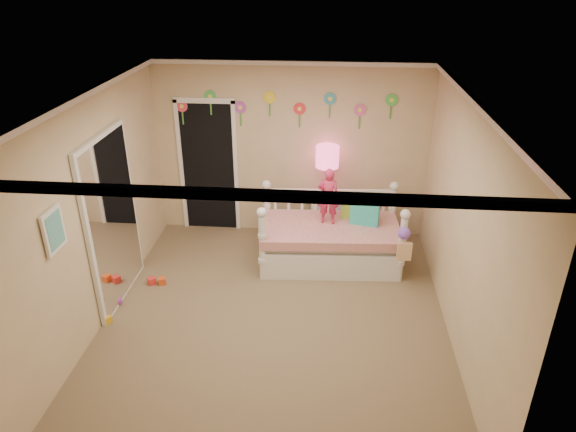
# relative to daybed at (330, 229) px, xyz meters

# --- Properties ---
(floor) EXTENTS (4.00, 4.50, 0.01)m
(floor) POSITION_rel_daybed_xyz_m (-0.62, -1.33, -0.52)
(floor) COLOR #7F684C
(floor) RESTS_ON ground
(ceiling) EXTENTS (4.00, 4.50, 0.01)m
(ceiling) POSITION_rel_daybed_xyz_m (-0.62, -1.33, 2.08)
(ceiling) COLOR white
(ceiling) RESTS_ON floor
(back_wall) EXTENTS (4.00, 0.01, 2.60)m
(back_wall) POSITION_rel_daybed_xyz_m (-0.62, 0.92, 0.78)
(back_wall) COLOR tan
(back_wall) RESTS_ON floor
(left_wall) EXTENTS (0.01, 4.50, 2.60)m
(left_wall) POSITION_rel_daybed_xyz_m (-2.62, -1.33, 0.78)
(left_wall) COLOR tan
(left_wall) RESTS_ON floor
(right_wall) EXTENTS (0.01, 4.50, 2.60)m
(right_wall) POSITION_rel_daybed_xyz_m (1.38, -1.33, 0.78)
(right_wall) COLOR tan
(right_wall) RESTS_ON floor
(crown_molding) EXTENTS (4.00, 4.50, 0.06)m
(crown_molding) POSITION_rel_daybed_xyz_m (-0.62, -1.33, 2.05)
(crown_molding) COLOR white
(crown_molding) RESTS_ON ceiling
(daybed) EXTENTS (1.96, 1.13, 1.04)m
(daybed) POSITION_rel_daybed_xyz_m (0.00, 0.00, 0.00)
(daybed) COLOR white
(daybed) RESTS_ON floor
(pillow_turquoise) EXTENTS (0.40, 0.21, 0.38)m
(pillow_turquoise) POSITION_rel_daybed_xyz_m (0.46, 0.08, 0.25)
(pillow_turquoise) COLOR #24B594
(pillow_turquoise) RESTS_ON daybed
(pillow_lime) EXTENTS (0.38, 0.20, 0.34)m
(pillow_lime) POSITION_rel_daybed_xyz_m (0.33, 0.25, 0.23)
(pillow_lime) COLOR #9CC93D
(pillow_lime) RESTS_ON daybed
(child) EXTENTS (0.31, 0.22, 0.79)m
(child) POSITION_rel_daybed_xyz_m (-0.05, 0.07, 0.46)
(child) COLOR #DB3160
(child) RESTS_ON daybed
(nightstand) EXTENTS (0.46, 0.37, 0.73)m
(nightstand) POSITION_rel_daybed_xyz_m (-0.08, 0.72, -0.15)
(nightstand) COLOR white
(nightstand) RESTS_ON floor
(table_lamp) EXTENTS (0.33, 0.33, 0.73)m
(table_lamp) POSITION_rel_daybed_xyz_m (-0.08, 0.72, 0.70)
(table_lamp) COLOR #EE1F91
(table_lamp) RESTS_ON nightstand
(closet_doorway) EXTENTS (0.90, 0.04, 2.07)m
(closet_doorway) POSITION_rel_daybed_xyz_m (-1.87, 0.91, 0.52)
(closet_doorway) COLOR black
(closet_doorway) RESTS_ON back_wall
(flower_decals) EXTENTS (3.40, 0.02, 0.50)m
(flower_decals) POSITION_rel_daybed_xyz_m (-0.71, 0.91, 1.42)
(flower_decals) COLOR #B2668C
(flower_decals) RESTS_ON back_wall
(mirror_closet) EXTENTS (0.07, 1.30, 2.10)m
(mirror_closet) POSITION_rel_daybed_xyz_m (-2.58, -1.03, 0.53)
(mirror_closet) COLOR white
(mirror_closet) RESTS_ON left_wall
(wall_picture) EXTENTS (0.05, 0.34, 0.42)m
(wall_picture) POSITION_rel_daybed_xyz_m (-2.59, -2.23, 1.03)
(wall_picture) COLOR white
(wall_picture) RESTS_ON left_wall
(hanging_bag) EXTENTS (0.20, 0.16, 0.36)m
(hanging_bag) POSITION_rel_daybed_xyz_m (0.91, -0.56, 0.11)
(hanging_bag) COLOR beige
(hanging_bag) RESTS_ON daybed
(toy_scatter) EXTENTS (1.25, 1.51, 0.11)m
(toy_scatter) POSITION_rel_daybed_xyz_m (-2.37, -1.33, -0.46)
(toy_scatter) COLOR #996666
(toy_scatter) RESTS_ON floor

